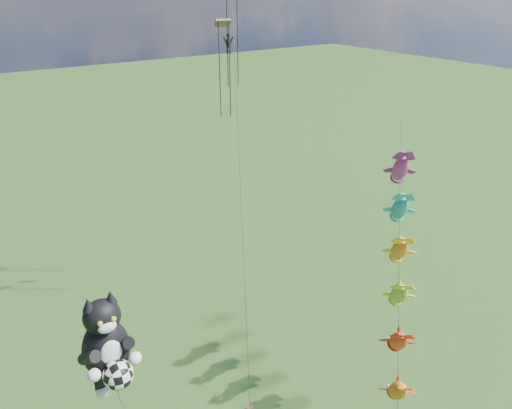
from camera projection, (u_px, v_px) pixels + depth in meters
cat_kite_rig at (107, 346)px, 24.38m from camera, size 2.76×4.29×11.62m
fish_windsock_rig at (399, 272)px, 28.86m from camera, size 11.03×11.71×17.06m
parafoil_rig at (229, 45)px, 36.63m from camera, size 9.25×15.59×27.54m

